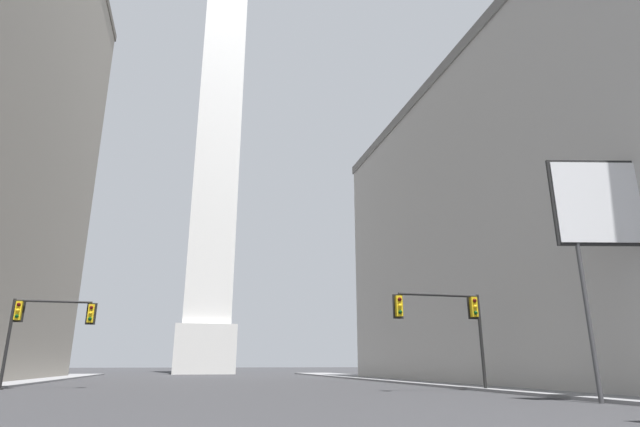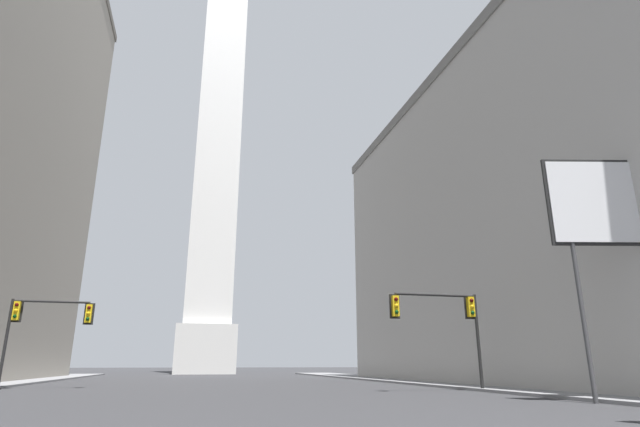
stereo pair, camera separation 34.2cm
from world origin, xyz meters
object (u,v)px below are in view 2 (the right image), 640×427
Objects in this scene: obelisk at (219,136)px; billboard_sign at (606,209)px; traffic_light_mid_right at (447,316)px; traffic_light_mid_left at (39,320)px.

billboard_sign is (14.20, -61.34, -30.09)m from obelisk.
billboard_sign is (2.72, -9.16, 3.67)m from traffic_light_mid_right.
billboard_sign is (25.36, -17.52, 3.71)m from traffic_light_mid_left.
obelisk is at bearing 75.71° from traffic_light_mid_left.
obelisk reaches higher than traffic_light_mid_right.
traffic_light_mid_right is at bearing -77.59° from obelisk.
billboard_sign is at bearing -34.65° from traffic_light_mid_left.
obelisk is 56.45m from traffic_light_mid_left.
obelisk is 69.78m from billboard_sign.
traffic_light_mid_right is (11.48, -52.17, -33.76)m from obelisk.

